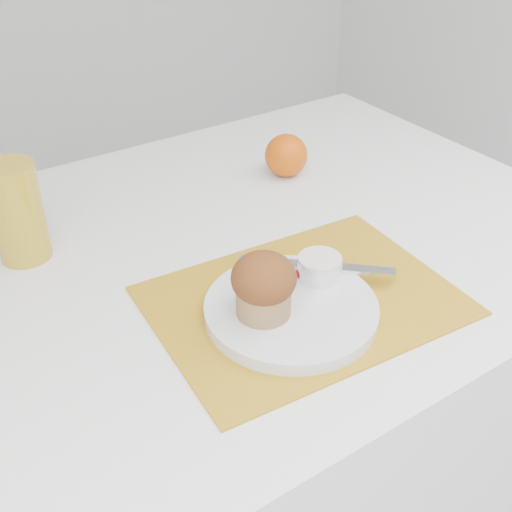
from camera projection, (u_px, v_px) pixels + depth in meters
table at (219, 422)px, 1.16m from camera, size 1.20×0.80×0.75m
placemat at (304, 301)px, 0.85m from camera, size 0.41×0.32×0.00m
plate at (291, 310)px, 0.82m from camera, size 0.22×0.22×0.02m
ramekin at (320, 268)px, 0.85m from camera, size 0.06×0.06×0.03m
cream at (320, 260)px, 0.85m from camera, size 0.08×0.08×0.01m
raspberry_near at (273, 277)px, 0.84m from camera, size 0.02×0.02×0.02m
raspberry_far at (302, 273)px, 0.85m from camera, size 0.02×0.02×0.02m
butter_knife at (316, 266)px, 0.88m from camera, size 0.17×0.16×0.01m
orange at (286, 155)px, 1.14m from camera, size 0.08×0.08×0.08m
juice_glass at (17, 212)px, 0.90m from camera, size 0.08×0.08×0.15m
muffin at (264, 285)px, 0.77m from camera, size 0.09×0.09×0.08m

